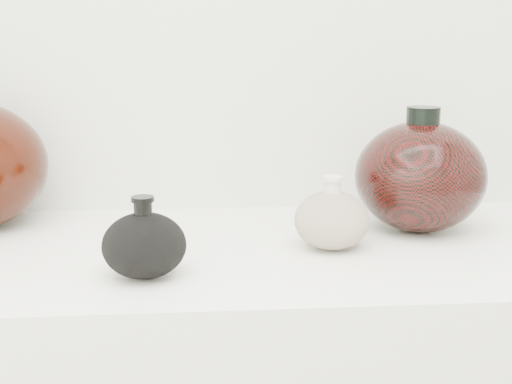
{
  "coord_description": "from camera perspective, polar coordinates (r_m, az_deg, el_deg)",
  "views": [
    {
      "loc": [
        -0.05,
        -0.09,
        1.22
      ],
      "look_at": [
        0.04,
        0.92,
        0.99
      ],
      "focal_mm": 50.0,
      "sensor_mm": 36.0,
      "label": 1
    }
  ],
  "objects": [
    {
      "name": "cream_gourd_vase",
      "position": [
        1.08,
        6.09,
        -2.2
      ],
      "size": [
        0.12,
        0.12,
        0.11
      ],
      "color": "beige",
      "rests_on": "display_counter"
    },
    {
      "name": "right_round_pot",
      "position": [
        1.19,
        13.0,
        1.26
      ],
      "size": [
        0.26,
        0.26,
        0.2
      ],
      "color": "black",
      "rests_on": "display_counter"
    },
    {
      "name": "black_gourd_vase",
      "position": [
        0.96,
        -8.93,
        -4.18
      ],
      "size": [
        0.13,
        0.13,
        0.11
      ],
      "color": "black",
      "rests_on": "display_counter"
    }
  ]
}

